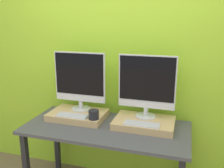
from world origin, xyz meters
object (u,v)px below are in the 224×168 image
Objects in this scene: monitor_left at (80,79)px; keyboard_left at (72,116)px; mug at (94,115)px; monitor_right at (147,85)px; keyboard_right at (142,124)px.

keyboard_left is (-0.00, -0.20, -0.31)m from monitor_left.
mug is 0.56m from monitor_right.
keyboard_left is 0.67m from keyboard_right.
mug reaches higher than keyboard_left.
monitor_left reaches higher than keyboard_right.
keyboard_right is at bearing 0.00° from keyboard_left.
keyboard_right is at bearing 0.00° from mug.
monitor_right reaches higher than keyboard_left.
keyboard_left is at bearing -163.63° from monitor_right.
mug is at bearing -180.00° from keyboard_right.
keyboard_left is 1.00× the size of keyboard_right.
monitor_left is at bearing 163.63° from keyboard_right.
mug reaches higher than keyboard_right.
monitor_right is at bearing 0.00° from monitor_left.
monitor_right is (0.45, 0.20, 0.27)m from mug.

